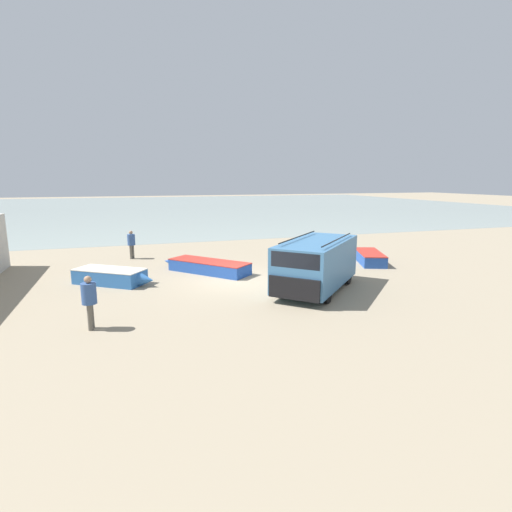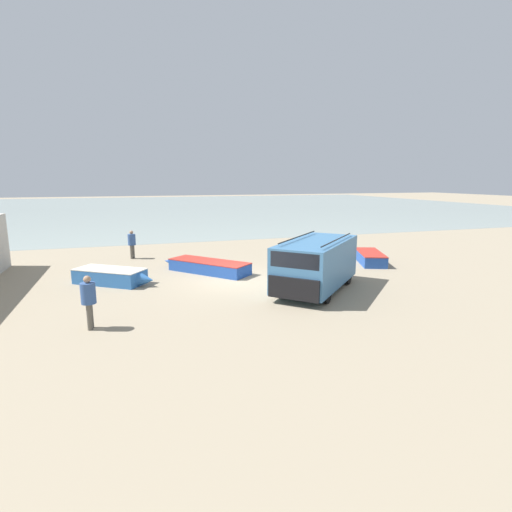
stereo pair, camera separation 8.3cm
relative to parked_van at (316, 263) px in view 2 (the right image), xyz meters
The scene contains 8 objects.
ground_plane 4.17m from the parked_van, 136.89° to the left, with size 200.00×200.00×0.00m, color gray.
sea_water 54.82m from the parked_van, 93.05° to the left, with size 120.00×80.00×0.01m, color #99A89E.
parked_van is the anchor object (origin of this frame).
fishing_rowboat_0 9.14m from the parked_van, 155.43° to the left, with size 3.68×3.01×0.68m.
fishing_rowboat_1 7.05m from the parked_van, 38.14° to the left, with size 2.31×3.93×0.63m.
fishing_rowboat_2 6.17m from the parked_van, 128.54° to the left, with size 4.16×4.56×0.61m.
fisherman_0 9.00m from the parked_van, 167.74° to the right, with size 0.46×0.46×1.74m.
fisherman_1 12.08m from the parked_van, 127.42° to the left, with size 0.44×0.44×1.69m.
Camera 2 is at (-4.56, -17.65, 4.67)m, focal length 28.00 mm.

